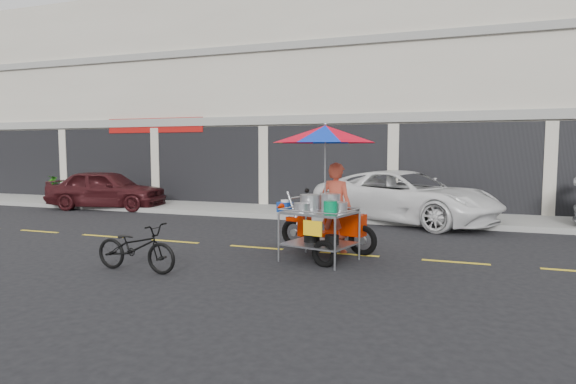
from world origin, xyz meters
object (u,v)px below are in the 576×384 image
(white_pickup, at_px, (405,197))
(food_vendor_rig, at_px, (327,173))
(near_bicycle, at_px, (136,247))
(maroon_sedan, at_px, (107,189))

(white_pickup, xyz_separation_m, food_vendor_rig, (-0.94, -5.06, 0.88))
(near_bicycle, bearing_deg, food_vendor_rig, -49.82)
(white_pickup, height_order, near_bicycle, white_pickup)
(white_pickup, relative_size, food_vendor_rig, 2.06)
(maroon_sedan, xyz_separation_m, food_vendor_rig, (9.28, -4.81, 0.93))
(near_bicycle, bearing_deg, white_pickup, -25.00)
(white_pickup, distance_m, near_bicycle, 8.14)
(white_pickup, bearing_deg, near_bicycle, 177.08)
(maroon_sedan, xyz_separation_m, near_bicycle, (6.50, -6.97, -0.27))
(white_pickup, bearing_deg, food_vendor_rig, -166.23)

